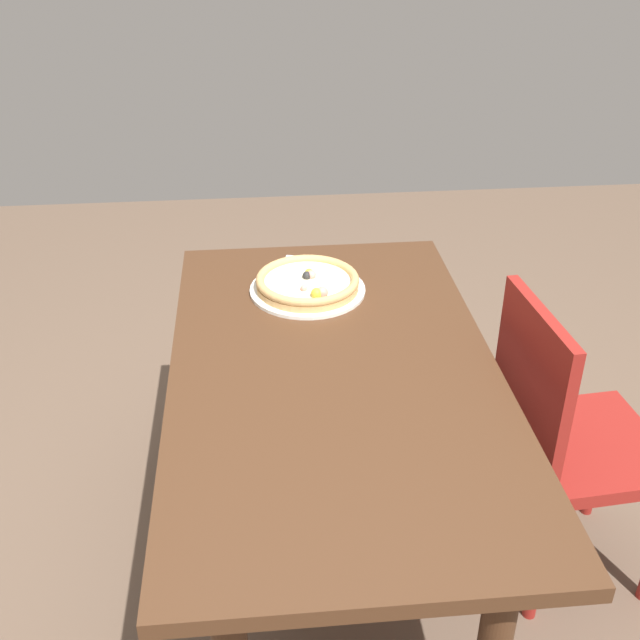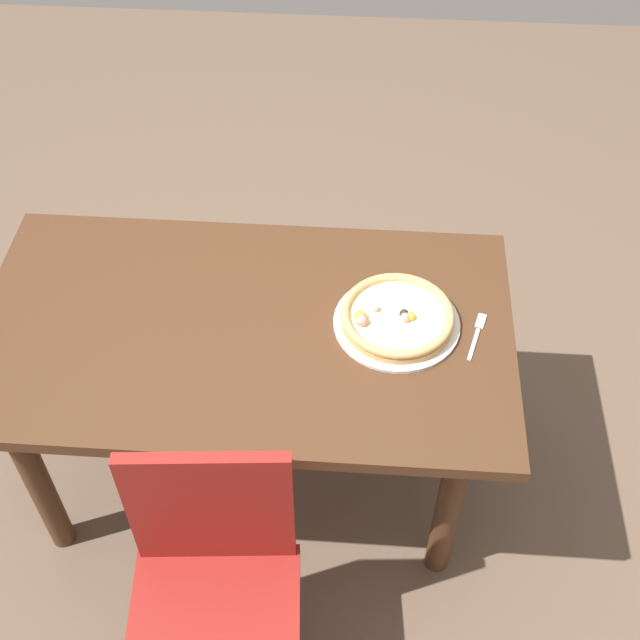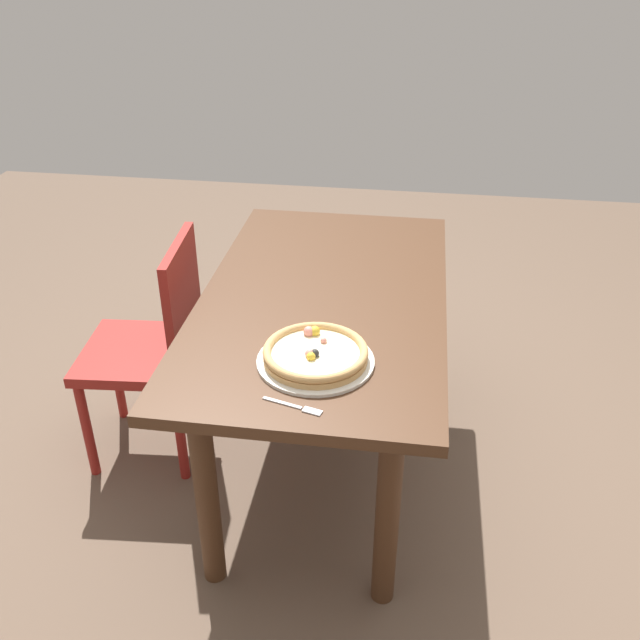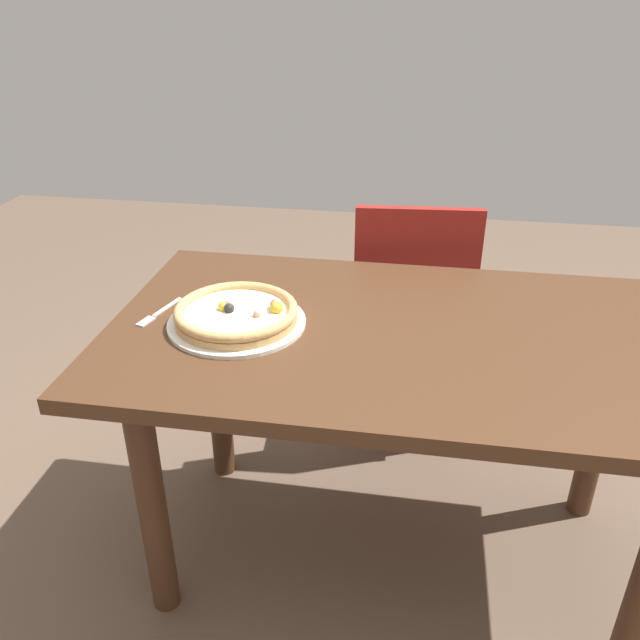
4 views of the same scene
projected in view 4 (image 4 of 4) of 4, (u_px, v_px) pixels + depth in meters
The scene contains 6 objects.
ground_plane at pixel (389, 551), 1.86m from camera, with size 6.00×6.00×0.00m, color brown.
dining_table at pixel (402, 369), 1.57m from camera, with size 1.41×0.80×0.73m.
chair_near at pixel (410, 309), 2.17m from camera, with size 0.43×0.43×0.87m.
plate at pixel (237, 322), 1.55m from camera, with size 0.33×0.33×0.01m, color silver.
pizza at pixel (237, 313), 1.53m from camera, with size 0.29×0.29×0.05m.
fork at pixel (157, 314), 1.59m from camera, with size 0.06×0.16×0.00m.
Camera 4 is at (-0.02, 1.35, 1.46)m, focal length 36.27 mm.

